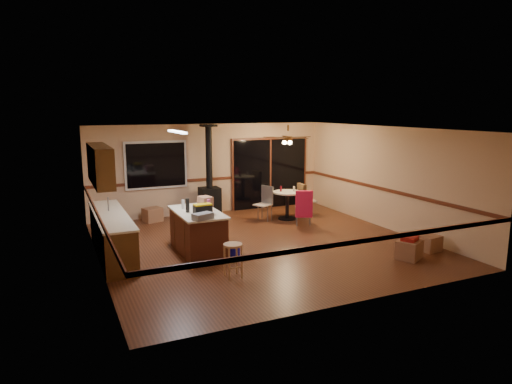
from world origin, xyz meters
TOP-DOWN VIEW (x-y plane):
  - floor at (0.00, 0.00)m, footprint 7.00×7.00m
  - ceiling at (0.00, 0.00)m, footprint 7.00×7.00m
  - wall_back at (0.00, 3.50)m, footprint 7.00×0.00m
  - wall_front at (0.00, -3.50)m, footprint 7.00×0.00m
  - wall_left at (-3.50, 0.00)m, footprint 0.00×7.00m
  - wall_right at (3.50, 0.00)m, footprint 0.00×7.00m
  - chair_rail at (0.00, 0.00)m, footprint 7.00×7.00m
  - window at (-1.60, 3.45)m, footprint 1.72×0.10m
  - sliding_door at (1.90, 3.45)m, footprint 2.52×0.10m
  - lower_cabinets at (-3.20, 0.50)m, footprint 0.60×3.00m
  - countertop at (-3.20, 0.50)m, footprint 0.64×3.04m
  - upper_cabinets at (-3.33, 0.70)m, footprint 0.35×2.00m
  - kitchen_island at (-1.50, 0.00)m, footprint 0.88×1.68m
  - wood_stove at (-0.20, 3.05)m, footprint 0.55×0.50m
  - ceiling_fan at (1.64, 1.82)m, footprint 0.24×0.24m
  - fluorescent_strip at (-1.80, 0.30)m, footprint 0.10×1.20m
  - toolbox_grey at (-1.61, -0.72)m, footprint 0.45×0.34m
  - toolbox_black at (-1.49, -0.36)m, footprint 0.37×0.21m
  - toolbox_yellow_lid at (-1.49, -0.36)m, footprint 0.37×0.21m
  - box_on_island at (-1.18, 0.43)m, footprint 0.30×0.37m
  - bottle_dark at (-1.70, 0.00)m, footprint 0.10×0.10m
  - bottle_pink at (-1.23, 0.03)m, footprint 0.08×0.08m
  - bottle_white at (-1.71, 0.33)m, footprint 0.08×0.08m
  - bar_stool at (-1.35, -1.67)m, footprint 0.44×0.44m
  - blue_bucket at (-0.89, -0.52)m, footprint 0.36×0.36m
  - dining_table at (1.64, 1.82)m, footprint 0.79×0.79m
  - glass_red at (1.49, 1.92)m, footprint 0.07×0.07m
  - glass_cream at (1.82, 1.77)m, footprint 0.07×0.07m
  - chair_left at (1.03, 1.97)m, footprint 0.54×0.53m
  - chair_near at (1.66, 0.96)m, footprint 0.57×0.59m
  - chair_right at (2.16, 1.89)m, footprint 0.50×0.47m
  - box_under_window at (-1.82, 3.10)m, footprint 0.56×0.50m
  - box_corner_a at (2.32, -2.18)m, footprint 0.64×0.61m
  - box_corner_b at (3.10, -1.97)m, footprint 0.46×0.41m
  - box_small_red at (2.32, -2.18)m, footprint 0.42×0.40m

SIDE VIEW (x-z plane):
  - floor at x=0.00m, z-range 0.00..0.00m
  - blue_bucket at x=-0.89m, z-range 0.00..0.24m
  - box_corner_b at x=3.10m, z-range 0.00..0.34m
  - box_under_window at x=-1.82m, z-range 0.00..0.38m
  - box_corner_a at x=2.32m, z-range 0.00..0.38m
  - bar_stool at x=-1.35m, z-range 0.00..0.63m
  - box_small_red at x=2.32m, z-range 0.38..0.47m
  - lower_cabinets at x=-3.20m, z-range 0.00..0.86m
  - kitchen_island at x=-1.50m, z-range 0.00..0.90m
  - dining_table at x=1.64m, z-range 0.14..0.92m
  - chair_left at x=1.03m, z-range 0.33..0.85m
  - chair_near at x=1.66m, z-range 0.25..0.95m
  - chair_right at x=2.16m, z-range 0.25..0.95m
  - wood_stove at x=-0.20m, z-range -0.53..1.99m
  - glass_cream at x=1.82m, z-range 0.78..0.92m
  - glass_red at x=1.49m, z-range 0.78..0.93m
  - countertop at x=-3.20m, z-range 0.86..0.90m
  - toolbox_grey at x=-1.61m, z-range 0.90..1.02m
  - chair_rail at x=0.00m, z-range 0.96..1.04m
  - bottle_white at x=-1.71m, z-range 0.90..1.10m
  - toolbox_black at x=-1.49m, z-range 0.90..1.10m
  - box_on_island at x=-1.18m, z-range 0.90..1.12m
  - bottle_pink at x=-1.23m, z-range 0.90..1.13m
  - bottle_dark at x=-1.70m, z-range 0.90..1.19m
  - sliding_door at x=1.90m, z-range 0.00..2.10m
  - toolbox_yellow_lid at x=-1.49m, z-range 1.10..1.13m
  - wall_back at x=0.00m, z-range -2.20..4.80m
  - wall_front at x=0.00m, z-range -2.20..4.80m
  - wall_left at x=-3.50m, z-range -2.20..4.80m
  - wall_right at x=3.50m, z-range -2.20..4.80m
  - window at x=-1.60m, z-range 0.84..2.16m
  - upper_cabinets at x=-3.33m, z-range 1.50..2.30m
  - ceiling_fan at x=1.64m, z-range 1.94..2.49m
  - fluorescent_strip at x=-1.80m, z-range 2.54..2.58m
  - ceiling at x=0.00m, z-range 2.60..2.60m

